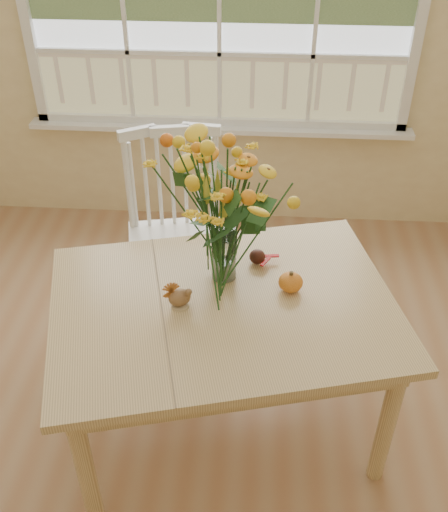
{
  "coord_description": "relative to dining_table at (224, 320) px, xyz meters",
  "views": [
    {
      "loc": [
        0.27,
        -1.32,
        2.32
      ],
      "look_at": [
        0.14,
        0.5,
        0.95
      ],
      "focal_mm": 42.0,
      "sensor_mm": 36.0,
      "label": 1
    }
  ],
  "objects": [
    {
      "name": "dark_gourd",
      "position": [
        0.13,
        0.27,
        0.12
      ],
      "size": [
        0.13,
        0.11,
        0.06
      ],
      "color": "#38160F",
      "rests_on": "dining_table"
    },
    {
      "name": "windsor_chair",
      "position": [
        -0.3,
        0.75,
        -0.05
      ],
      "size": [
        0.58,
        0.56,
        1.06
      ],
      "rotation": [
        0.0,
        0.0,
        0.21
      ],
      "color": "white",
      "rests_on": "floor"
    },
    {
      "name": "floor",
      "position": [
        -0.14,
        -0.48,
        -0.65
      ],
      "size": [
        4.0,
        4.5,
        0.01
      ],
      "primitive_type": "cube",
      "color": "#AD7B54",
      "rests_on": "ground"
    },
    {
      "name": "dining_table",
      "position": [
        0.0,
        0.0,
        0.0
      ],
      "size": [
        1.56,
        1.28,
        0.73
      ],
      "rotation": [
        0.0,
        0.0,
        0.24
      ],
      "color": "tan",
      "rests_on": "floor"
    },
    {
      "name": "flower_vase",
      "position": [
        -0.01,
        0.17,
        0.44
      ],
      "size": [
        0.49,
        0.49,
        0.58
      ],
      "color": "white",
      "rests_on": "dining_table"
    },
    {
      "name": "pumpkin",
      "position": [
        0.27,
        0.1,
        0.13
      ],
      "size": [
        0.1,
        0.1,
        0.08
      ],
      "primitive_type": "ellipsoid",
      "color": "#C86217",
      "rests_on": "dining_table"
    },
    {
      "name": "wall_back",
      "position": [
        -0.14,
        1.77,
        0.71
      ],
      "size": [
        4.0,
        0.02,
        2.7
      ],
      "primitive_type": "cube",
      "color": "beige",
      "rests_on": "floor"
    },
    {
      "name": "turkey_figurine",
      "position": [
        -0.17,
        -0.03,
        0.14
      ],
      "size": [
        0.11,
        0.09,
        0.11
      ],
      "rotation": [
        0.0,
        0.0,
        0.38
      ],
      "color": "#CCB78C",
      "rests_on": "dining_table"
    }
  ]
}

